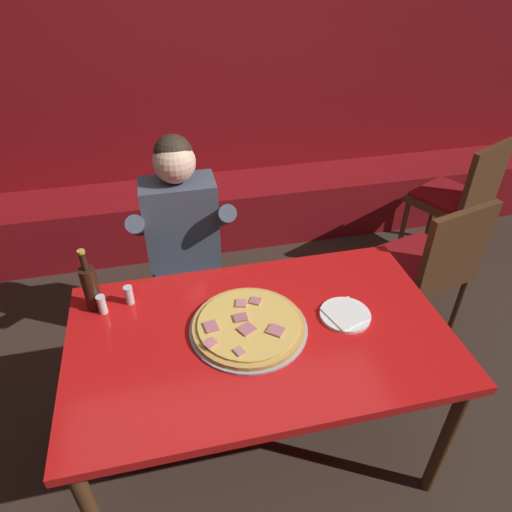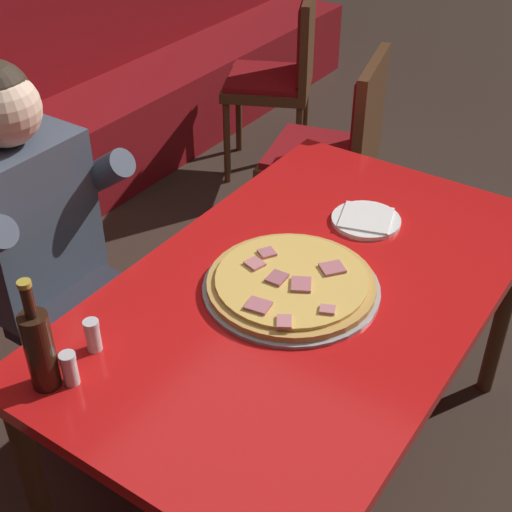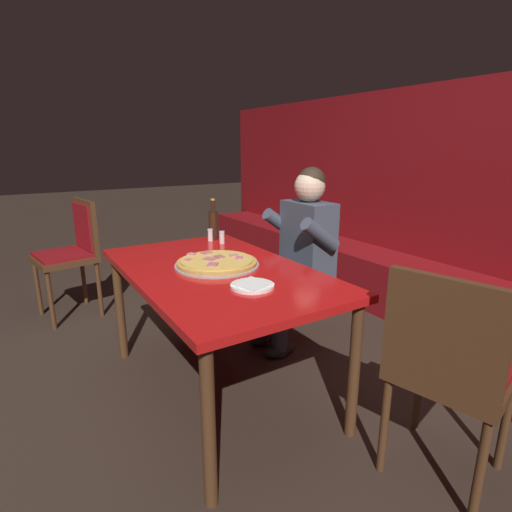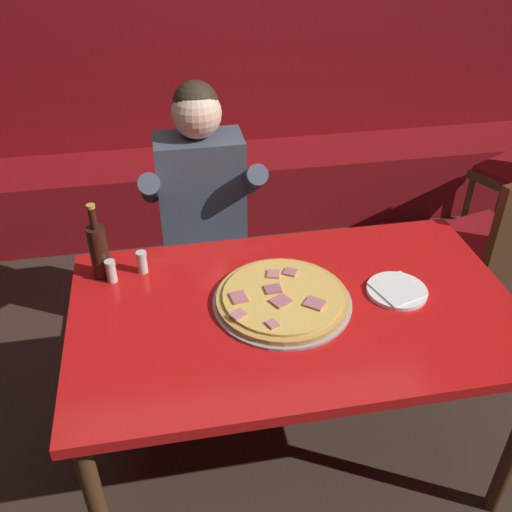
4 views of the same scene
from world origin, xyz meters
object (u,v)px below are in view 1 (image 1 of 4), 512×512
at_px(pizza, 248,326).
at_px(diner_seated_blue_shirt, 184,246).
at_px(dining_chair_near_right, 461,194).
at_px(main_dining_table, 260,345).
at_px(shaker_parmesan, 102,305).
at_px(beer_bottle, 91,287).
at_px(dining_chair_far_left, 432,261).
at_px(shaker_black_pepper, 129,296).
at_px(plate_white_paper, 345,314).

height_order(pizza, diner_seated_blue_shirt, diner_seated_blue_shirt).
height_order(pizza, dining_chair_near_right, dining_chair_near_right).
relative_size(main_dining_table, pizza, 3.18).
relative_size(shaker_parmesan, dining_chair_near_right, 0.09).
bearing_deg(dining_chair_near_right, pizza, -147.11).
bearing_deg(beer_bottle, dining_chair_near_right, 19.95).
height_order(dining_chair_far_left, dining_chair_near_right, dining_chair_near_right).
bearing_deg(shaker_black_pepper, beer_bottle, 177.18).
bearing_deg(pizza, diner_seated_blue_shirt, 104.83).
xyz_separation_m(beer_bottle, diner_seated_blue_shirt, (0.41, 0.45, -0.16)).
xyz_separation_m(plate_white_paper, diner_seated_blue_shirt, (-0.60, 0.74, -0.06)).
bearing_deg(pizza, shaker_parmesan, 157.92).
bearing_deg(dining_chair_near_right, shaker_parmesan, -158.84).
height_order(shaker_parmesan, shaker_black_pepper, same).
distance_m(pizza, shaker_parmesan, 0.61).
height_order(shaker_black_pepper, dining_chair_near_right, dining_chair_near_right).
height_order(beer_bottle, dining_chair_far_left, beer_bottle).
bearing_deg(diner_seated_blue_shirt, plate_white_paper, -50.95).
bearing_deg(main_dining_table, shaker_parmesan, 157.23).
relative_size(plate_white_paper, dining_chair_near_right, 0.22).
relative_size(main_dining_table, plate_white_paper, 7.17).
xyz_separation_m(diner_seated_blue_shirt, dining_chair_far_left, (1.32, -0.25, -0.13)).
height_order(plate_white_paper, shaker_black_pepper, shaker_black_pepper).
relative_size(beer_bottle, shaker_parmesan, 3.40).
distance_m(plate_white_paper, shaker_parmesan, 1.01).
bearing_deg(beer_bottle, shaker_parmesan, -51.82).
xyz_separation_m(plate_white_paper, dining_chair_near_right, (1.33, 1.14, -0.20)).
height_order(pizza, shaker_black_pepper, shaker_black_pepper).
xyz_separation_m(beer_bottle, shaker_black_pepper, (0.14, -0.01, -0.07)).
bearing_deg(dining_chair_far_left, diner_seated_blue_shirt, 169.24).
height_order(main_dining_table, pizza, pizza).
relative_size(main_dining_table, dining_chair_near_right, 1.56).
relative_size(pizza, shaker_black_pepper, 5.50).
relative_size(plate_white_paper, diner_seated_blue_shirt, 0.16).
height_order(plate_white_paper, dining_chair_near_right, dining_chair_near_right).
bearing_deg(shaker_black_pepper, diner_seated_blue_shirt, 59.37).
relative_size(beer_bottle, dining_chair_near_right, 0.30).
xyz_separation_m(pizza, plate_white_paper, (0.41, -0.02, -0.01)).
relative_size(shaker_black_pepper, dining_chair_far_left, 0.09).
bearing_deg(dining_chair_near_right, plate_white_paper, -139.46).
xyz_separation_m(beer_bottle, dining_chair_far_left, (1.73, 0.20, -0.30)).
distance_m(plate_white_paper, diner_seated_blue_shirt, 0.95).
relative_size(beer_bottle, dining_chair_far_left, 0.30).
distance_m(main_dining_table, shaker_black_pepper, 0.59).
xyz_separation_m(pizza, beer_bottle, (-0.60, 0.27, 0.09)).
xyz_separation_m(pizza, dining_chair_near_right, (1.74, 1.12, -0.21)).
xyz_separation_m(beer_bottle, shaker_parmesan, (0.03, -0.04, -0.07)).
bearing_deg(shaker_parmesan, pizza, -22.08).
bearing_deg(shaker_black_pepper, plate_white_paper, -18.04).
relative_size(diner_seated_blue_shirt, dining_chair_near_right, 1.32).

